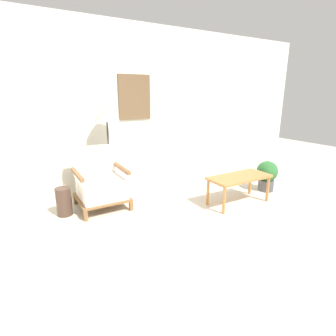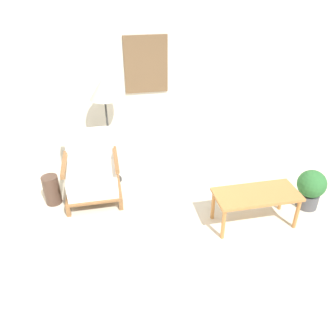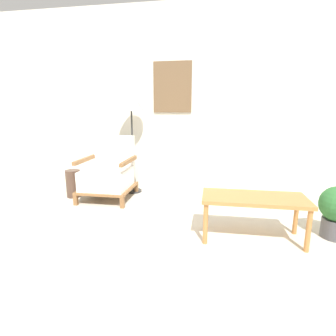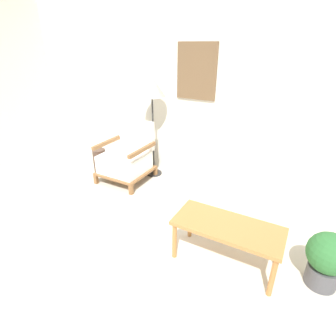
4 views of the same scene
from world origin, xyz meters
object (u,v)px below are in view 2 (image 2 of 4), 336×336
floor_lamp (104,93)px  coffee_table (256,197)px  potted_plant (311,188)px  armchair (92,174)px  vase (52,190)px

floor_lamp → coffee_table: floor_lamp is taller
potted_plant → floor_lamp: bearing=155.1°
potted_plant → armchair: bearing=163.8°
coffee_table → vase: size_ratio=2.47×
floor_lamp → potted_plant: 2.81m
coffee_table → floor_lamp: bearing=141.2°
armchair → vase: (-0.52, -0.03, -0.15)m
armchair → floor_lamp: (0.26, 0.34, 0.94)m
armchair → potted_plant: size_ratio=1.67×
vase → floor_lamp: bearing=25.3°
vase → potted_plant: bearing=-13.1°
floor_lamp → potted_plant: size_ratio=2.88×
coffee_table → potted_plant: 0.83m
coffee_table → potted_plant: (0.81, 0.16, -0.09)m
armchair → coffee_table: 2.05m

